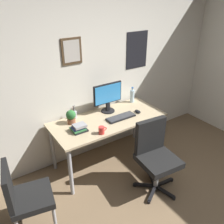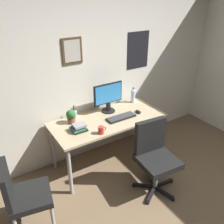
# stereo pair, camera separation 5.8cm
# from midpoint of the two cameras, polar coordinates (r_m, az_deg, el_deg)

# --- Properties ---
(wall_back) EXTENTS (4.40, 0.10, 2.60)m
(wall_back) POSITION_cam_midpoint_polar(r_m,az_deg,el_deg) (3.54, -3.16, 9.88)
(wall_back) COLOR silver
(wall_back) RESTS_ON ground_plane
(desk) EXTENTS (1.61, 0.72, 0.75)m
(desk) POSITION_cam_midpoint_polar(r_m,az_deg,el_deg) (3.38, -1.44, -2.80)
(desk) COLOR tan
(desk) RESTS_ON ground_plane
(office_chair) EXTENTS (0.56, 0.57, 0.95)m
(office_chair) POSITION_cam_midpoint_polar(r_m,az_deg,el_deg) (3.08, 9.73, -9.68)
(office_chair) COLOR black
(office_chair) RESTS_ON ground_plane
(side_chair) EXTENTS (0.50, 0.49, 0.88)m
(side_chair) POSITION_cam_midpoint_polar(r_m,az_deg,el_deg) (2.72, -20.95, -18.15)
(side_chair) COLOR black
(side_chair) RESTS_ON ground_plane
(monitor) EXTENTS (0.46, 0.20, 0.43)m
(monitor) POSITION_cam_midpoint_polar(r_m,az_deg,el_deg) (3.44, -1.52, 3.77)
(monitor) COLOR black
(monitor) RESTS_ON desk
(keyboard) EXTENTS (0.43, 0.15, 0.03)m
(keyboard) POSITION_cam_midpoint_polar(r_m,az_deg,el_deg) (3.35, 1.68, -1.25)
(keyboard) COLOR black
(keyboard) RESTS_ON desk
(computer_mouse) EXTENTS (0.06, 0.11, 0.04)m
(computer_mouse) POSITION_cam_midpoint_polar(r_m,az_deg,el_deg) (3.51, 5.71, 0.12)
(computer_mouse) COLOR black
(computer_mouse) RESTS_ON desk
(water_bottle) EXTENTS (0.07, 0.07, 0.25)m
(water_bottle) POSITION_cam_midpoint_polar(r_m,az_deg,el_deg) (3.80, 4.41, 3.88)
(water_bottle) COLOR silver
(water_bottle) RESTS_ON desk
(coffee_mug_near) EXTENTS (0.11, 0.07, 0.10)m
(coffee_mug_near) POSITION_cam_midpoint_polar(r_m,az_deg,el_deg) (2.99, -3.05, -4.38)
(coffee_mug_near) COLOR red
(coffee_mug_near) RESTS_ON desk
(potted_plant) EXTENTS (0.13, 0.13, 0.19)m
(potted_plant) POSITION_cam_midpoint_polar(r_m,az_deg,el_deg) (3.23, -10.33, -1.06)
(potted_plant) COLOR brown
(potted_plant) RESTS_ON desk
(pen_cup) EXTENTS (0.07, 0.07, 0.20)m
(pen_cup) POSITION_cam_midpoint_polar(r_m,az_deg,el_deg) (3.38, -9.49, -0.57)
(pen_cup) COLOR #9EA0A5
(pen_cup) RESTS_ON desk
(book_stack_left) EXTENTS (0.19, 0.17, 0.10)m
(book_stack_left) POSITION_cam_midpoint_polar(r_m,az_deg,el_deg) (3.07, -8.47, -3.81)
(book_stack_left) COLOR black
(book_stack_left) RESTS_ON desk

